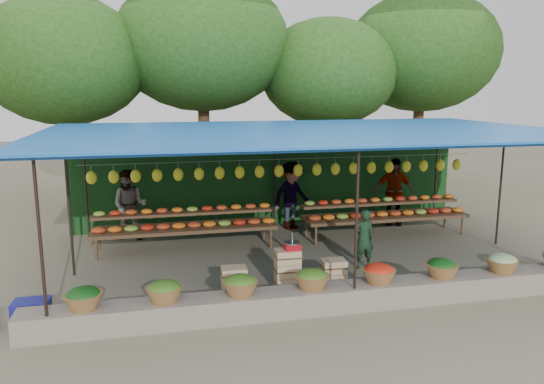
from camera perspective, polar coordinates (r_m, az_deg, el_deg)
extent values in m
plane|color=#665E4B|center=(11.78, 3.51, -7.10)|extent=(60.00, 60.00, 0.00)
cube|color=#6E6458|center=(9.27, 8.47, -11.03)|extent=(10.60, 0.55, 0.40)
cylinder|color=black|center=(8.29, -23.58, -5.78)|extent=(0.05, 0.05, 2.80)
cylinder|color=black|center=(8.76, 9.05, -4.09)|extent=(0.05, 0.05, 2.80)
cylinder|color=black|center=(11.07, -20.97, -1.51)|extent=(0.05, 0.05, 2.80)
cylinder|color=black|center=(13.59, 23.37, 0.53)|extent=(0.05, 0.05, 2.80)
cylinder|color=black|center=(13.89, -19.42, 1.03)|extent=(0.05, 0.05, 2.80)
cylinder|color=black|center=(14.18, 0.22, 1.85)|extent=(0.05, 0.05, 2.80)
cylinder|color=black|center=(15.97, 17.24, 2.40)|extent=(0.05, 0.05, 2.80)
cube|color=blue|center=(11.23, 3.68, 6.60)|extent=(10.80, 6.60, 0.04)
cube|color=blue|center=(9.36, 7.21, 4.54)|extent=(10.80, 2.19, 0.26)
cube|color=blue|center=(13.17, 1.14, 6.49)|extent=(10.80, 2.19, 0.26)
cylinder|color=#97969B|center=(12.65, 1.80, 3.57)|extent=(9.60, 0.01, 0.01)
ellipsoid|color=#FFF528|center=(12.33, -18.86, 1.47)|extent=(0.23, 0.17, 0.30)
ellipsoid|color=#FFF528|center=(12.30, -16.66, 1.57)|extent=(0.23, 0.17, 0.30)
ellipsoid|color=#FFF528|center=(12.27, -14.46, 1.67)|extent=(0.23, 0.17, 0.30)
ellipsoid|color=#FFF528|center=(12.27, -12.25, 1.76)|extent=(0.23, 0.17, 0.30)
ellipsoid|color=#FFF528|center=(12.29, -10.04, 1.86)|extent=(0.23, 0.17, 0.30)
ellipsoid|color=#FFF528|center=(12.32, -7.84, 1.95)|extent=(0.23, 0.17, 0.30)
ellipsoid|color=#FFF528|center=(12.37, -5.65, 2.04)|extent=(0.23, 0.17, 0.30)
ellipsoid|color=#FFF528|center=(12.44, -3.49, 2.12)|extent=(0.23, 0.17, 0.30)
ellipsoid|color=#FFF528|center=(12.53, -1.35, 2.20)|extent=(0.23, 0.17, 0.30)
ellipsoid|color=#FFF528|center=(12.63, 0.75, 2.28)|extent=(0.23, 0.17, 0.30)
ellipsoid|color=#FFF528|center=(12.75, 2.82, 2.35)|extent=(0.23, 0.17, 0.30)
ellipsoid|color=#FFF528|center=(12.89, 4.85, 2.42)|extent=(0.23, 0.17, 0.30)
ellipsoid|color=#FFF528|center=(13.04, 6.83, 2.48)|extent=(0.23, 0.17, 0.30)
ellipsoid|color=#FFF528|center=(13.21, 8.76, 2.54)|extent=(0.23, 0.17, 0.30)
ellipsoid|color=#FFF528|center=(13.39, 10.65, 2.59)|extent=(0.23, 0.17, 0.30)
ellipsoid|color=#FFF528|center=(13.59, 12.48, 2.64)|extent=(0.23, 0.17, 0.30)
ellipsoid|color=#FFF528|center=(13.80, 14.26, 2.69)|extent=(0.23, 0.17, 0.30)
ellipsoid|color=#FFF528|center=(14.02, 15.98, 2.73)|extent=(0.23, 0.17, 0.30)
ellipsoid|color=#FFF528|center=(14.26, 17.64, 2.77)|extent=(0.23, 0.17, 0.30)
ellipsoid|color=#FFF528|center=(14.51, 19.26, 2.80)|extent=(0.23, 0.17, 0.30)
ellipsoid|color=#134412|center=(8.60, -19.67, -10.39)|extent=(0.52, 0.52, 0.23)
ellipsoid|color=#3B671B|center=(8.53, -11.52, -10.11)|extent=(0.52, 0.52, 0.23)
ellipsoid|color=#3B671B|center=(8.64, -3.43, -9.63)|extent=(0.52, 0.52, 0.23)
ellipsoid|color=#3B671B|center=(8.90, 4.30, -9.00)|extent=(0.52, 0.52, 0.23)
ellipsoid|color=red|center=(9.31, 11.44, -8.27)|extent=(0.52, 0.52, 0.23)
ellipsoid|color=#134412|center=(9.86, 17.85, -7.51)|extent=(0.52, 0.52, 0.23)
ellipsoid|color=#8BB26F|center=(10.51, 23.52, -6.75)|extent=(0.52, 0.52, 0.23)
cube|color=#1B4C1B|center=(14.44, -0.01, 1.42)|extent=(10.60, 0.06, 2.50)
cylinder|color=#392715|center=(16.76, -20.91, 4.56)|extent=(0.36, 0.36, 3.97)
ellipsoid|color=#18380F|center=(16.69, -21.50, 13.05)|extent=(4.77, 4.77, 3.69)
cylinder|color=#392715|center=(17.07, -7.30, 6.17)|extent=(0.36, 0.36, 4.48)
ellipsoid|color=#18380F|center=(17.06, -7.54, 15.58)|extent=(5.39, 5.39, 4.17)
cylinder|color=#392715|center=(17.67, 5.89, 5.12)|extent=(0.36, 0.36, 3.71)
ellipsoid|color=#18380F|center=(17.59, 6.04, 12.65)|extent=(4.47, 4.47, 3.45)
cylinder|color=#392715|center=(19.42, 15.39, 6.26)|extent=(0.36, 0.36, 4.35)
ellipsoid|color=#18380F|center=(19.40, 15.81, 14.28)|extent=(5.24, 5.24, 4.05)
cube|color=#43331A|center=(12.45, -9.34, -3.83)|extent=(4.20, 0.95, 0.08)
cube|color=#43331A|center=(12.67, -9.47, -2.27)|extent=(4.20, 0.35, 0.06)
cylinder|color=#43331A|center=(12.17, -18.41, -5.84)|extent=(0.06, 0.06, 0.50)
cylinder|color=#43331A|center=(12.40, -0.12, -4.94)|extent=(0.06, 0.06, 0.50)
cylinder|color=#43331A|center=(12.94, -18.10, -4.83)|extent=(0.06, 0.06, 0.50)
cylinder|color=#43331A|center=(13.16, -0.91, -4.00)|extent=(0.06, 0.06, 0.50)
ellipsoid|color=#BC3D1A|center=(12.31, -18.17, -3.94)|extent=(0.31, 0.26, 0.13)
ellipsoid|color=olive|center=(12.68, -18.08, -2.24)|extent=(0.26, 0.22, 0.12)
ellipsoid|color=orange|center=(12.28, -16.55, -3.87)|extent=(0.31, 0.26, 0.13)
ellipsoid|color=red|center=(12.66, -16.50, -2.18)|extent=(0.26, 0.22, 0.12)
ellipsoid|color=olive|center=(12.27, -14.91, -3.81)|extent=(0.31, 0.26, 0.13)
ellipsoid|color=#BC3D1A|center=(12.64, -14.92, -2.11)|extent=(0.26, 0.22, 0.12)
ellipsoid|color=red|center=(12.26, -13.27, -3.74)|extent=(0.31, 0.26, 0.13)
ellipsoid|color=orange|center=(12.63, -13.33, -2.04)|extent=(0.26, 0.22, 0.12)
ellipsoid|color=#BC3D1A|center=(12.26, -11.64, -3.67)|extent=(0.31, 0.26, 0.13)
ellipsoid|color=#BC3D1A|center=(12.63, -11.75, -1.97)|extent=(0.26, 0.22, 0.12)
ellipsoid|color=orange|center=(12.27, -10.00, -3.59)|extent=(0.31, 0.26, 0.13)
ellipsoid|color=orange|center=(12.64, -10.16, -1.90)|extent=(0.26, 0.22, 0.12)
ellipsoid|color=#BC3D1A|center=(12.29, -8.37, -3.51)|extent=(0.31, 0.26, 0.13)
ellipsoid|color=olive|center=(12.67, -8.58, -1.83)|extent=(0.26, 0.22, 0.12)
ellipsoid|color=orange|center=(12.33, -6.75, -3.43)|extent=(0.31, 0.26, 0.13)
ellipsoid|color=red|center=(12.70, -7.01, -1.76)|extent=(0.26, 0.22, 0.12)
ellipsoid|color=olive|center=(12.37, -5.13, -3.35)|extent=(0.31, 0.26, 0.13)
ellipsoid|color=#BC3D1A|center=(12.74, -5.44, -1.68)|extent=(0.26, 0.22, 0.12)
ellipsoid|color=red|center=(12.42, -3.53, -3.27)|extent=(0.31, 0.26, 0.13)
ellipsoid|color=orange|center=(12.79, -3.89, -1.61)|extent=(0.26, 0.22, 0.12)
ellipsoid|color=#BC3D1A|center=(12.48, -1.95, -3.18)|extent=(0.31, 0.26, 0.13)
ellipsoid|color=#BC3D1A|center=(12.85, -2.34, -1.53)|extent=(0.26, 0.22, 0.12)
ellipsoid|color=orange|center=(12.55, -0.38, -3.09)|extent=(0.31, 0.26, 0.13)
ellipsoid|color=orange|center=(12.91, -0.82, -1.46)|extent=(0.26, 0.22, 0.12)
cube|color=#43331A|center=(13.69, 12.04, -2.57)|extent=(4.20, 0.95, 0.08)
cube|color=#43331A|center=(13.89, 11.57, -1.17)|extent=(4.20, 0.35, 0.06)
cylinder|color=#43331A|center=(12.69, 4.74, -4.61)|extent=(0.06, 0.06, 0.50)
cylinder|color=#43331A|center=(14.34, 19.77, -3.39)|extent=(0.06, 0.06, 0.50)
cylinder|color=#43331A|center=(13.42, 3.70, -3.72)|extent=(0.06, 0.06, 0.50)
cylinder|color=#43331A|center=(15.00, 18.13, -2.67)|extent=(0.06, 0.06, 0.50)
ellipsoid|color=#BC3D1A|center=(12.84, 4.64, -2.80)|extent=(0.31, 0.26, 0.13)
ellipsoid|color=olive|center=(13.20, 4.06, -1.21)|extent=(0.26, 0.22, 0.12)
ellipsoid|color=orange|center=(12.95, 6.12, -2.71)|extent=(0.31, 0.26, 0.13)
ellipsoid|color=red|center=(13.31, 5.50, -1.13)|extent=(0.26, 0.22, 0.12)
ellipsoid|color=olive|center=(13.07, 7.57, -2.62)|extent=(0.31, 0.26, 0.13)
ellipsoid|color=#BC3D1A|center=(13.42, 6.92, -1.06)|extent=(0.26, 0.22, 0.12)
ellipsoid|color=red|center=(13.20, 8.99, -2.52)|extent=(0.31, 0.26, 0.13)
ellipsoid|color=orange|center=(13.54, 8.31, -0.98)|extent=(0.26, 0.22, 0.12)
ellipsoid|color=#BC3D1A|center=(13.33, 10.39, -2.43)|extent=(0.31, 0.26, 0.13)
ellipsoid|color=#BC3D1A|center=(13.67, 9.68, -0.91)|extent=(0.26, 0.22, 0.12)
ellipsoid|color=orange|center=(13.47, 11.75, -2.34)|extent=(0.31, 0.26, 0.13)
ellipsoid|color=orange|center=(13.81, 11.02, -0.84)|extent=(0.26, 0.22, 0.12)
ellipsoid|color=#BC3D1A|center=(13.62, 13.09, -2.25)|extent=(0.31, 0.26, 0.13)
ellipsoid|color=olive|center=(13.96, 12.33, -0.77)|extent=(0.26, 0.22, 0.12)
ellipsoid|color=orange|center=(13.78, 14.40, -2.16)|extent=(0.31, 0.26, 0.13)
ellipsoid|color=red|center=(14.11, 13.61, -0.69)|extent=(0.26, 0.22, 0.12)
ellipsoid|color=olive|center=(13.94, 15.68, -2.08)|extent=(0.31, 0.26, 0.13)
ellipsoid|color=#BC3D1A|center=(14.27, 14.87, -0.63)|extent=(0.26, 0.22, 0.12)
ellipsoid|color=red|center=(14.11, 16.92, -1.99)|extent=(0.31, 0.26, 0.13)
ellipsoid|color=orange|center=(14.44, 16.10, -0.56)|extent=(0.26, 0.22, 0.12)
ellipsoid|color=#BC3D1A|center=(14.29, 18.14, -1.90)|extent=(0.31, 0.26, 0.13)
ellipsoid|color=#BC3D1A|center=(14.61, 17.30, -0.49)|extent=(0.26, 0.22, 0.12)
ellipsoid|color=orange|center=(14.47, 19.33, -1.82)|extent=(0.31, 0.26, 0.13)
ellipsoid|color=orange|center=(14.79, 18.47, -0.43)|extent=(0.26, 0.22, 0.12)
cube|color=tan|center=(9.77, -4.09, -10.22)|extent=(0.46, 0.36, 0.25)
cube|color=tan|center=(9.68, -4.11, -8.79)|extent=(0.46, 0.36, 0.25)
cube|color=tan|center=(9.97, 1.68, -9.77)|extent=(0.46, 0.36, 0.25)
cube|color=tan|center=(9.88, 1.69, -8.36)|extent=(0.46, 0.36, 0.25)
cube|color=tan|center=(9.79, 1.70, -6.93)|extent=(0.46, 0.36, 0.25)
cube|color=tan|center=(10.22, 6.63, -9.30)|extent=(0.46, 0.36, 0.25)
cube|color=tan|center=(10.13, 6.66, -7.92)|extent=(0.46, 0.36, 0.25)
cube|color=red|center=(9.76, 2.19, -5.87)|extent=(0.29, 0.25, 0.12)
cylinder|color=#97969B|center=(9.74, 2.20, -5.46)|extent=(0.31, 0.31, 0.03)
cylinder|color=#97969B|center=(9.71, 2.20, -4.95)|extent=(0.03, 0.03, 0.21)
imported|color=#17331D|center=(11.14, 9.83, -4.98)|extent=(0.47, 0.32, 1.24)
imported|color=slate|center=(13.37, -15.04, -1.39)|extent=(1.00, 0.87, 1.75)
imported|color=slate|center=(13.95, 2.15, -0.39)|extent=(1.34, 1.08, 1.80)
imported|color=slate|center=(14.74, 12.95, 0.02)|extent=(1.15, 0.68, 1.84)
cube|color=navy|center=(9.53, -24.46, -11.53)|extent=(0.57, 0.43, 0.33)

